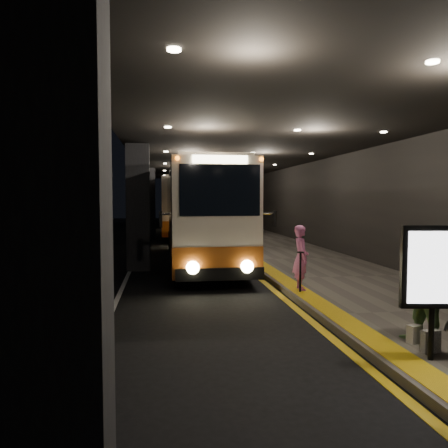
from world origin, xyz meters
TOP-DOWN VIEW (x-y plane):
  - ground at (0.00, 0.00)m, footprint 90.00×90.00m
  - lane_line_white at (-1.80, 5.00)m, footprint 0.12×50.00m
  - kerb_stripe_yellow at (2.35, 5.00)m, footprint 0.18×50.00m
  - sidewalk at (4.75, 5.00)m, footprint 4.50×50.00m
  - tactile_strip at (2.85, 5.00)m, footprint 0.50×50.00m
  - terminal_wall at (7.00, 5.00)m, footprint 0.10×50.00m
  - support_columns at (-1.50, 4.00)m, footprint 0.80×24.80m
  - canopy at (2.50, 5.00)m, footprint 9.00×50.00m
  - coach_main at (0.83, 5.45)m, footprint 2.51×11.76m
  - coach_second at (0.93, 18.15)m, footprint 3.29×12.03m
  - coach_third at (1.08, 31.13)m, footprint 3.48×12.90m
  - passenger_boarding at (2.88, -0.77)m, footprint 0.43×0.63m
  - passenger_waiting_green at (3.45, -5.26)m, footprint 0.74×0.99m
  - bag_polka at (3.42, -5.51)m, footprint 0.30×0.16m
  - bag_plain at (3.43, -5.06)m, footprint 0.27×0.21m
  - info_sign at (3.23, -5.80)m, footprint 0.94×0.24m
  - stanchion_post at (2.78, -1.05)m, footprint 0.05×0.05m

SIDE VIEW (x-z plane):
  - ground at x=0.00m, z-range 0.00..0.00m
  - lane_line_white at x=-1.80m, z-range 0.00..0.01m
  - kerb_stripe_yellow at x=2.35m, z-range 0.00..0.01m
  - sidewalk at x=4.75m, z-range 0.00..0.15m
  - tactile_strip at x=2.85m, z-range 0.15..0.16m
  - bag_plain at x=3.43m, z-range 0.15..0.45m
  - bag_polka at x=3.42m, z-range 0.15..0.50m
  - stanchion_post at x=2.78m, z-range 0.15..1.17m
  - passenger_boarding at x=2.88m, z-range 0.15..1.83m
  - passenger_waiting_green at x=3.45m, z-range 0.15..1.98m
  - info_sign at x=3.23m, z-range 0.50..2.48m
  - coach_main at x=0.83m, z-range -0.07..3.58m
  - coach_second at x=0.93m, z-range -0.07..3.66m
  - coach_third at x=1.08m, z-range -0.08..3.93m
  - support_columns at x=-1.50m, z-range 0.00..4.40m
  - terminal_wall at x=7.00m, z-range 0.00..6.00m
  - canopy at x=2.50m, z-range 4.40..4.80m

